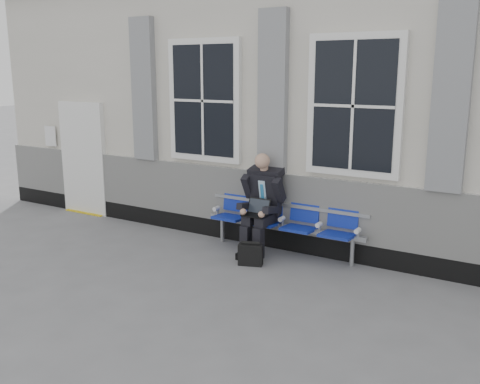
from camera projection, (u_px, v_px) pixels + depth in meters
The scene contains 5 objects.
ground at pixel (281, 290), 6.78m from camera, with size 70.00×70.00×0.00m, color slate.
station_building at pixel (373, 100), 9.19m from camera, with size 14.40×4.40×4.49m.
bench at pixel (284, 218), 8.08m from camera, with size 2.60×0.47×0.91m.
businessman at pixel (262, 200), 8.05m from camera, with size 0.64×0.86×1.53m.
briefcase at pixel (251, 254), 7.63m from camera, with size 0.37×0.25×0.35m.
Camera 1 is at (2.84, -5.69, 2.72)m, focal length 40.00 mm.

